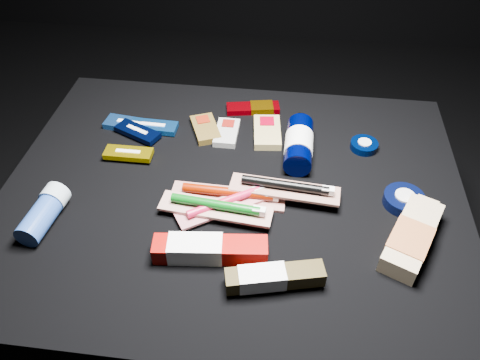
# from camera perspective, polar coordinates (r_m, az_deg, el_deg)

# --- Properties ---
(ground) EXTENTS (3.00, 3.00, 0.00)m
(ground) POSITION_cam_1_polar(r_m,az_deg,el_deg) (1.31, -0.73, -13.66)
(ground) COLOR black
(ground) RESTS_ON ground
(cloth_table) EXTENTS (0.98, 0.78, 0.40)m
(cloth_table) POSITION_cam_1_polar(r_m,az_deg,el_deg) (1.14, -0.82, -8.26)
(cloth_table) COLOR black
(cloth_table) RESTS_ON ground
(luna_bar_0) EXTENTS (0.13, 0.06, 0.02)m
(luna_bar_0) POSITION_cam_1_polar(r_m,az_deg,el_deg) (1.18, -13.18, 6.58)
(luna_bar_0) COLOR #1D519D
(luna_bar_0) RESTS_ON cloth_table
(luna_bar_1) EXTENTS (0.12, 0.05, 0.02)m
(luna_bar_1) POSITION_cam_1_polar(r_m,az_deg,el_deg) (1.16, -10.53, 6.41)
(luna_bar_1) COLOR #114C98
(luna_bar_1) RESTS_ON cloth_table
(luna_bar_2) EXTENTS (0.12, 0.09, 0.01)m
(luna_bar_2) POSITION_cam_1_polar(r_m,az_deg,el_deg) (1.15, -12.37, 5.76)
(luna_bar_2) COLOR black
(luna_bar_2) RESTS_ON cloth_table
(luna_bar_3) EXTENTS (0.11, 0.04, 0.01)m
(luna_bar_3) POSITION_cam_1_polar(r_m,az_deg,el_deg) (1.09, -13.45, 3.17)
(luna_bar_3) COLOR #B59904
(luna_bar_3) RESTS_ON cloth_table
(clif_bar_0) EXTENTS (0.09, 0.12, 0.02)m
(clif_bar_0) POSITION_cam_1_polar(r_m,az_deg,el_deg) (1.15, -4.28, 6.37)
(clif_bar_0) COLOR brown
(clif_bar_0) RESTS_ON cloth_table
(clif_bar_1) EXTENTS (0.05, 0.10, 0.02)m
(clif_bar_1) POSITION_cam_1_polar(r_m,az_deg,el_deg) (1.13, -1.59, 5.92)
(clif_bar_1) COLOR #A6A69F
(clif_bar_1) RESTS_ON cloth_table
(clif_bar_2) EXTENTS (0.08, 0.12, 0.02)m
(clif_bar_2) POSITION_cam_1_polar(r_m,az_deg,el_deg) (1.13, 3.33, 6.00)
(clif_bar_2) COLOR tan
(clif_bar_2) RESTS_ON cloth_table
(power_bar) EXTENTS (0.14, 0.06, 0.02)m
(power_bar) POSITION_cam_1_polar(r_m,az_deg,el_deg) (1.21, 1.96, 8.76)
(power_bar) COLOR #850008
(power_bar) RESTS_ON cloth_table
(lotion_bottle) EXTENTS (0.06, 0.20, 0.06)m
(lotion_bottle) POSITION_cam_1_polar(r_m,az_deg,el_deg) (1.07, 7.19, 4.37)
(lotion_bottle) COLOR black
(lotion_bottle) RESTS_ON cloth_table
(cream_tin_upper) EXTENTS (0.06, 0.06, 0.02)m
(cream_tin_upper) POSITION_cam_1_polar(r_m,az_deg,el_deg) (1.13, 14.88, 4.11)
(cream_tin_upper) COLOR black
(cream_tin_upper) RESTS_ON cloth_table
(cream_tin_lower) EXTENTS (0.08, 0.08, 0.03)m
(cream_tin_lower) POSITION_cam_1_polar(r_m,az_deg,el_deg) (1.01, 19.33, -2.28)
(cream_tin_lower) COLOR black
(cream_tin_lower) RESTS_ON cloth_table
(bodywash_bottle) EXTENTS (0.14, 0.20, 0.04)m
(bodywash_bottle) POSITION_cam_1_polar(r_m,az_deg,el_deg) (0.94, 20.15, -6.66)
(bodywash_bottle) COLOR tan
(bodywash_bottle) RESTS_ON cloth_table
(deodorant_stick) EXTENTS (0.06, 0.13, 0.05)m
(deodorant_stick) POSITION_cam_1_polar(r_m,az_deg,el_deg) (0.99, -22.79, -3.72)
(deodorant_stick) COLOR #264897
(deodorant_stick) RESTS_ON cloth_table
(toothbrush_pack_0) EXTENTS (0.24, 0.06, 0.03)m
(toothbrush_pack_0) POSITION_cam_1_polar(r_m,az_deg,el_deg) (0.97, -1.30, -1.78)
(toothbrush_pack_0) COLOR #B0ABA4
(toothbrush_pack_0) RESTS_ON cloth_table
(toothbrush_pack_1) EXTENTS (0.19, 0.15, 0.02)m
(toothbrush_pack_1) POSITION_cam_1_polar(r_m,az_deg,el_deg) (0.95, -1.79, -2.88)
(toothbrush_pack_1) COLOR beige
(toothbrush_pack_1) RESTS_ON cloth_table
(toothbrush_pack_2) EXTENTS (0.23, 0.07, 0.03)m
(toothbrush_pack_2) POSITION_cam_1_polar(r_m,az_deg,el_deg) (0.93, -2.80, -3.31)
(toothbrush_pack_2) COLOR silver
(toothbrush_pack_2) RESTS_ON cloth_table
(toothbrush_pack_3) EXTENTS (0.23, 0.07, 0.03)m
(toothbrush_pack_3) POSITION_cam_1_polar(r_m,az_deg,el_deg) (0.96, 5.66, -0.93)
(toothbrush_pack_3) COLOR #AAA39E
(toothbrush_pack_3) RESTS_ON cloth_table
(toothpaste_carton_red) EXTENTS (0.21, 0.07, 0.04)m
(toothpaste_carton_red) POSITION_cam_1_polar(r_m,az_deg,el_deg) (0.87, -4.28, -8.45)
(toothpaste_carton_red) COLOR #900400
(toothpaste_carton_red) RESTS_ON cloth_table
(toothpaste_carton_green) EXTENTS (0.18, 0.08, 0.03)m
(toothpaste_carton_green) POSITION_cam_1_polar(r_m,az_deg,el_deg) (0.83, 3.72, -11.77)
(toothpaste_carton_green) COLOR #32280C
(toothpaste_carton_green) RESTS_ON cloth_table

